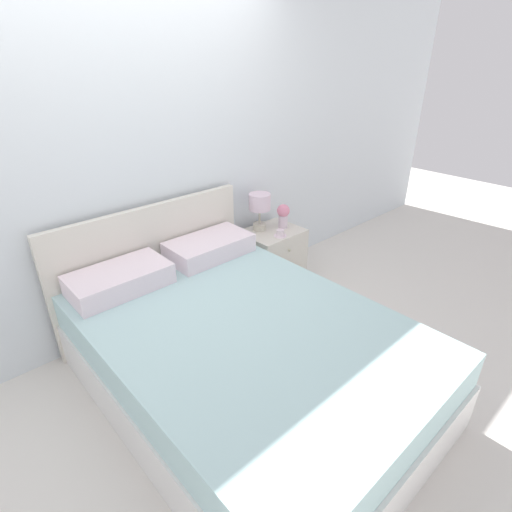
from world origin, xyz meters
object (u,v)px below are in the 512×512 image
(table_lamp, at_px, (260,205))
(teacup, at_px, (280,233))
(bed, at_px, (238,349))
(nightstand, at_px, (272,257))
(flower_vase, at_px, (283,214))

(table_lamp, height_order, teacup, table_lamp)
(bed, bearing_deg, nightstand, 36.33)
(nightstand, height_order, table_lamp, table_lamp)
(nightstand, xyz_separation_m, flower_vase, (0.12, -0.01, 0.39))
(bed, relative_size, table_lamp, 6.53)
(bed, relative_size, teacup, 19.73)
(nightstand, distance_m, table_lamp, 0.51)
(nightstand, distance_m, flower_vase, 0.41)
(bed, distance_m, nightstand, 1.33)
(bed, height_order, table_lamp, bed)
(bed, xyz_separation_m, teacup, (1.04, 0.66, 0.27))
(flower_vase, bearing_deg, teacup, -142.77)
(flower_vase, bearing_deg, bed, -146.93)
(table_lamp, relative_size, flower_vase, 1.52)
(bed, relative_size, nightstand, 4.09)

